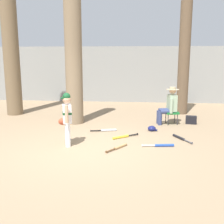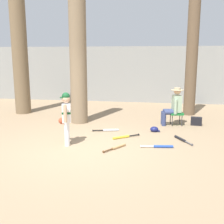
% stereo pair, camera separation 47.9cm
% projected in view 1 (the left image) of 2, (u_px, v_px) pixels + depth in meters
% --- Properties ---
extents(ground_plane, '(60.00, 60.00, 0.00)m').
position_uv_depth(ground_plane, '(87.00, 150.00, 6.47)').
color(ground_plane, '#937A5B').
extents(concrete_back_wall, '(18.00, 0.36, 2.59)m').
position_uv_depth(concrete_back_wall, '(114.00, 74.00, 13.18)').
color(concrete_back_wall, gray).
rests_on(concrete_back_wall, ground).
extents(tree_near_player, '(0.73, 0.73, 4.79)m').
position_uv_depth(tree_near_player, '(74.00, 59.00, 8.69)').
color(tree_near_player, '#7F6B51').
rests_on(tree_near_player, ground).
extents(tree_behind_spectator, '(0.68, 0.68, 4.21)m').
position_uv_depth(tree_behind_spectator, '(184.00, 67.00, 10.24)').
color(tree_behind_spectator, brown).
rests_on(tree_behind_spectator, ground).
extents(young_ballplayer, '(0.43, 0.56, 1.31)m').
position_uv_depth(young_ballplayer, '(67.00, 116.00, 6.66)').
color(young_ballplayer, white).
rests_on(young_ballplayer, ground).
extents(folding_stool, '(0.46, 0.46, 0.41)m').
position_uv_depth(folding_stool, '(172.00, 113.00, 8.87)').
color(folding_stool, '#196B2D').
rests_on(folding_stool, ground).
extents(seated_spectator, '(0.68, 0.54, 1.20)m').
position_uv_depth(seated_spectator, '(169.00, 105.00, 8.81)').
color(seated_spectator, navy).
rests_on(seated_spectator, ground).
extents(handbag_beside_stool, '(0.36, 0.22, 0.26)m').
position_uv_depth(handbag_beside_stool, '(191.00, 120.00, 8.94)').
color(handbag_beside_stool, black).
rests_on(handbag_beside_stool, ground).
extents(tree_far_left, '(0.84, 0.84, 6.11)m').
position_uv_depth(tree_far_left, '(10.00, 42.00, 9.94)').
color(tree_far_left, brown).
rests_on(tree_far_left, ground).
extents(bat_black_composite, '(0.42, 0.73, 0.07)m').
position_uv_depth(bat_black_composite, '(180.00, 138.00, 7.32)').
color(bat_black_composite, black).
rests_on(bat_black_composite, ground).
extents(bat_blue_youth, '(0.78, 0.17, 0.07)m').
position_uv_depth(bat_blue_youth, '(162.00, 145.00, 6.71)').
color(bat_blue_youth, '#2347AD').
rests_on(bat_blue_youth, ground).
extents(bat_aluminum_silver, '(0.75, 0.25, 0.07)m').
position_uv_depth(bat_aluminum_silver, '(107.00, 130.00, 8.07)').
color(bat_aluminum_silver, '#B7BCC6').
rests_on(bat_aluminum_silver, ground).
extents(bat_wood_tan, '(0.47, 0.66, 0.07)m').
position_uv_depth(bat_wood_tan, '(119.00, 147.00, 6.59)').
color(bat_wood_tan, tan).
rests_on(bat_wood_tan, ground).
extents(bat_yellow_trainer, '(0.68, 0.53, 0.07)m').
position_uv_depth(bat_yellow_trainer, '(123.00, 137.00, 7.43)').
color(bat_yellow_trainer, yellow).
rests_on(bat_yellow_trainer, ground).
extents(batting_helmet_navy, '(0.28, 0.22, 0.16)m').
position_uv_depth(batting_helmet_navy, '(152.00, 129.00, 8.11)').
color(batting_helmet_navy, navy).
rests_on(batting_helmet_navy, ground).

